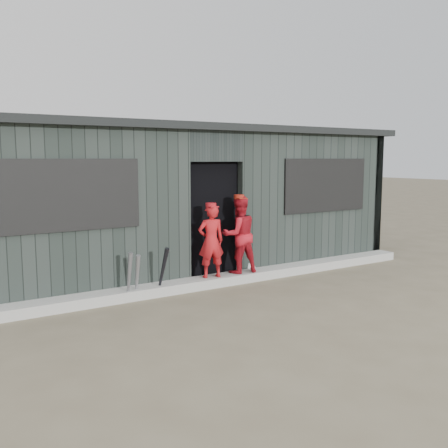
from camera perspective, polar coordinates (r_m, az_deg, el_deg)
ground at (r=6.86m, az=8.21°, el=-10.00°), size 80.00×80.00×0.00m
curb at (r=8.25m, az=-0.07°, el=-6.37°), size 8.00×0.36×0.15m
bat_left at (r=7.39m, az=-9.91°, el=-5.96°), size 0.10×0.27×0.69m
bat_mid at (r=7.31m, az=-10.79°, el=-5.96°), size 0.10×0.19×0.73m
bat_right at (r=7.52m, az=-7.03°, el=-5.40°), size 0.10×0.35×0.76m
player_red_left at (r=7.98m, az=-1.49°, el=-1.97°), size 0.48×0.36×1.18m
player_red_right at (r=8.31m, az=1.71°, el=-1.22°), size 0.67×0.55×1.28m
player_grey_back at (r=8.78m, az=2.50°, el=-2.25°), size 0.62×0.48×1.13m
dugout at (r=9.50m, az=-5.52°, el=2.85°), size 8.30×3.30×2.62m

